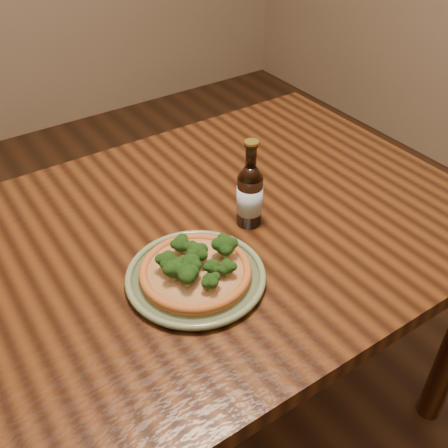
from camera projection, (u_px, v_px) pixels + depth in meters
table at (149, 283)px, 1.18m from camera, size 1.60×0.90×0.75m
plate at (196, 276)px, 1.05m from camera, size 0.28×0.28×0.02m
pizza at (196, 269)px, 1.04m from camera, size 0.23×0.23×0.07m
beer_bottle at (250, 194)px, 1.16m from camera, size 0.06×0.06×0.21m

